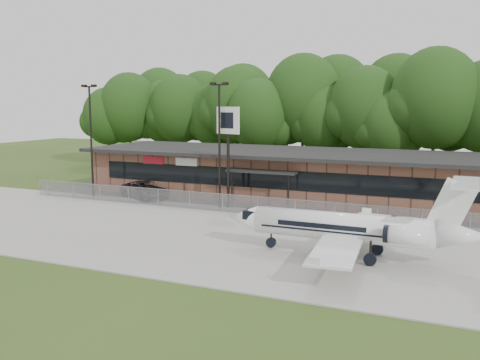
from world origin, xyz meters
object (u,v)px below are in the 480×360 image
at_px(business_jet, 351,229).
at_px(pole_sign, 228,131).
at_px(terminal, 305,174).
at_px(suv, 145,190).

bearing_deg(business_jet, pole_sign, 140.22).
distance_m(terminal, pole_sign, 9.35).
xyz_separation_m(terminal, pole_sign, (-4.36, -7.14, 4.17)).
xyz_separation_m(business_jet, suv, (-21.17, 11.26, -0.94)).
bearing_deg(suv, business_jet, -91.32).
xyz_separation_m(terminal, suv, (-13.14, -6.17, -1.40)).
relative_size(suv, pole_sign, 0.67).
bearing_deg(pole_sign, terminal, 72.12).
bearing_deg(suv, terminal, -38.16).
bearing_deg(pole_sign, suv, -172.84).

